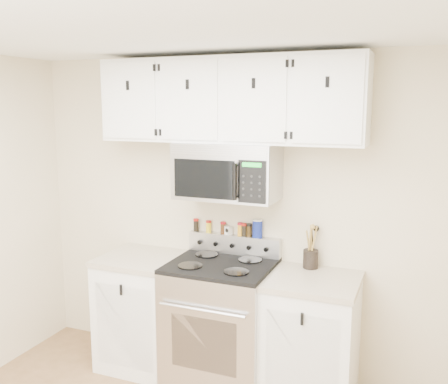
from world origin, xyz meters
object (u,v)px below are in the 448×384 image
Objects in this scene: range at (221,322)px; microwave at (227,171)px; salt_canister at (257,228)px; utensil_crock at (311,257)px.

range is 1.45× the size of microwave.
salt_canister is (0.19, 0.28, 0.68)m from range.
salt_canister is (-0.43, 0.05, 0.17)m from utensil_crock.
microwave is at bearing 89.77° from range.
salt_canister is at bearing 173.40° from utensil_crock.
microwave is 5.33× the size of salt_canister.
range is 7.72× the size of salt_canister.
microwave is 2.35× the size of utensil_crock.
range is 0.77m from salt_canister.
utensil_crock is at bearing 9.59° from microwave.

